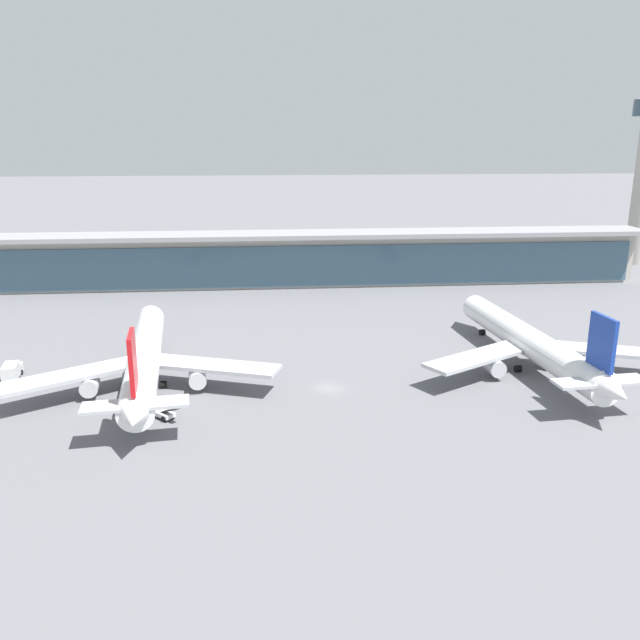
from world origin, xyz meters
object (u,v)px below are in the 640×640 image
airliner_centre_stand (531,343)px  service_truck_under_wing_white (12,371)px  service_truck_mid_apron_white (162,413)px  airliner_left_stand (144,359)px

airliner_centre_stand → service_truck_under_wing_white: 91.16m
service_truck_under_wing_white → service_truck_mid_apron_white: 33.27m
airliner_centre_stand → service_truck_mid_apron_white: size_ratio=9.90×
airliner_left_stand → airliner_centre_stand: same height
service_truck_under_wing_white → airliner_left_stand: bearing=-11.8°
service_truck_mid_apron_white → airliner_left_stand: bearing=108.5°
airliner_left_stand → airliner_centre_stand: bearing=2.3°
airliner_centre_stand → service_truck_under_wing_white: size_ratio=7.68×
service_truck_under_wing_white → service_truck_mid_apron_white: size_ratio=1.29×
airliner_centre_stand → service_truck_mid_apron_white: 65.30m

